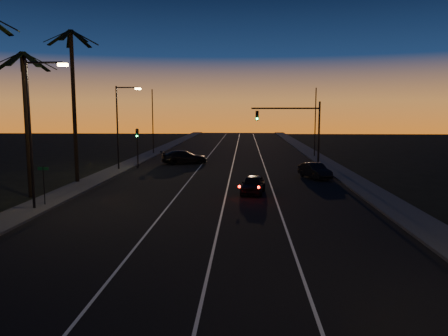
# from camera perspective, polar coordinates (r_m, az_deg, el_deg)

# --- Properties ---
(road) EXTENTS (20.00, 170.00, 0.01)m
(road) POSITION_cam_1_polar(r_m,az_deg,el_deg) (36.11, -0.24, -2.15)
(road) COLOR black
(road) RESTS_ON ground
(sidewalk_left) EXTENTS (2.40, 170.00, 0.16)m
(sidewalk_left) POSITION_cam_1_polar(r_m,az_deg,el_deg) (38.34, -17.21, -1.81)
(sidewalk_left) COLOR #3D3D3A
(sidewalk_left) RESTS_ON ground
(sidewalk_right) EXTENTS (2.40, 170.00, 0.16)m
(sidewalk_right) POSITION_cam_1_polar(r_m,az_deg,el_deg) (37.24, 17.25, -2.08)
(sidewalk_right) COLOR #3D3D3A
(sidewalk_right) RESTS_ON ground
(lane_stripe_left) EXTENTS (0.12, 160.00, 0.01)m
(lane_stripe_left) POSITION_cam_1_polar(r_m,az_deg,el_deg) (36.38, -4.96, -2.09)
(lane_stripe_left) COLOR silver
(lane_stripe_left) RESTS_ON road
(lane_stripe_mid) EXTENTS (0.12, 160.00, 0.01)m
(lane_stripe_mid) POSITION_cam_1_polar(r_m,az_deg,el_deg) (36.08, 0.56, -2.14)
(lane_stripe_mid) COLOR silver
(lane_stripe_mid) RESTS_ON road
(lane_stripe_right) EXTENTS (0.12, 160.00, 0.01)m
(lane_stripe_right) POSITION_cam_1_polar(r_m,az_deg,el_deg) (36.12, 6.12, -2.17)
(lane_stripe_right) COLOR silver
(lane_stripe_right) RESTS_ON road
(palm_mid) EXTENTS (4.25, 4.16, 10.03)m
(palm_mid) POSITION_cam_1_polar(r_m,az_deg,el_deg) (33.16, -24.45, 7.17)
(palm_mid) COLOR black
(palm_mid) RESTS_ON ground
(palm_far) EXTENTS (4.25, 4.16, 12.53)m
(palm_far) POSITION_cam_1_polar(r_m,az_deg,el_deg) (38.26, -19.08, 9.42)
(palm_far) COLOR black
(palm_far) RESTS_ON ground
(streetlight_left_near) EXTENTS (2.55, 0.26, 9.00)m
(streetlight_left_near) POSITION_cam_1_polar(r_m,az_deg,el_deg) (28.47, -23.53, 5.40)
(streetlight_left_near) COLOR black
(streetlight_left_near) RESTS_ON ground
(streetlight_left_far) EXTENTS (2.55, 0.26, 8.50)m
(streetlight_left_far) POSITION_cam_1_polar(r_m,az_deg,el_deg) (45.33, -13.39, 6.03)
(streetlight_left_far) COLOR black
(streetlight_left_far) RESTS_ON ground
(street_sign) EXTENTS (0.70, 0.06, 2.60)m
(street_sign) POSITION_cam_1_polar(r_m,az_deg,el_deg) (29.74, -22.48, -1.59)
(street_sign) COLOR black
(street_sign) RESTS_ON ground
(signal_mast) EXTENTS (7.10, 0.41, 7.00)m
(signal_mast) POSITION_cam_1_polar(r_m,az_deg,el_deg) (45.87, 9.40, 5.80)
(signal_mast) COLOR black
(signal_mast) RESTS_ON ground
(signal_post) EXTENTS (0.28, 0.37, 4.20)m
(signal_post) POSITION_cam_1_polar(r_m,az_deg,el_deg) (47.03, -11.25, 3.49)
(signal_post) COLOR black
(signal_post) RESTS_ON ground
(far_pole_left) EXTENTS (0.14, 0.14, 9.00)m
(far_pole_left) POSITION_cam_1_polar(r_m,az_deg,el_deg) (61.92, -9.29, 5.96)
(far_pole_left) COLOR black
(far_pole_left) RESTS_ON ground
(far_pole_right) EXTENTS (0.14, 0.14, 9.00)m
(far_pole_right) POSITION_cam_1_polar(r_m,az_deg,el_deg) (58.29, 11.83, 5.81)
(far_pole_right) COLOR black
(far_pole_right) RESTS_ON ground
(lead_car) EXTENTS (2.13, 4.52, 1.33)m
(lead_car) POSITION_cam_1_polar(r_m,az_deg,el_deg) (32.19, 3.82, -2.14)
(lead_car) COLOR black
(lead_car) RESTS_ON road
(right_car) EXTENTS (2.71, 4.39, 1.37)m
(right_car) POSITION_cam_1_polar(r_m,az_deg,el_deg) (40.12, 11.78, -0.34)
(right_car) COLOR black
(right_car) RESTS_ON road
(cross_car) EXTENTS (5.68, 3.79, 1.53)m
(cross_car) POSITION_cam_1_polar(r_m,az_deg,el_deg) (50.18, -5.23, 1.42)
(cross_car) COLOR black
(cross_car) RESTS_ON road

